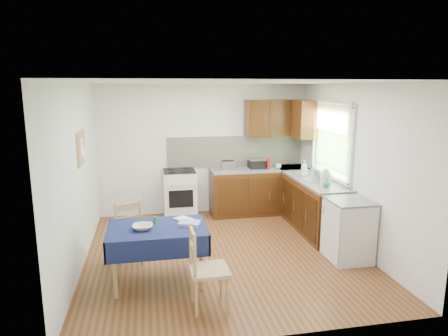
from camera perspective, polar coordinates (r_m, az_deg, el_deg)
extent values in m
plane|color=#4B2F14|center=(6.09, -0.02, -12.05)|extent=(4.20, 4.20, 0.00)
cube|color=white|center=(5.59, -0.03, 12.17)|extent=(4.00, 4.20, 0.02)
cube|color=silver|center=(7.75, -2.97, 2.68)|extent=(4.00, 0.02, 2.50)
cube|color=silver|center=(3.74, 6.13, -7.01)|extent=(4.00, 0.02, 2.50)
cube|color=silver|center=(5.69, -20.21, -1.23)|extent=(0.02, 4.20, 2.50)
cube|color=silver|center=(6.39, 17.87, 0.25)|extent=(0.02, 4.20, 2.50)
cube|color=#311A08|center=(7.85, 5.03, -3.37)|extent=(1.90, 0.60, 0.86)
cube|color=#311A08|center=(7.02, 12.76, -5.40)|extent=(0.60, 1.70, 0.86)
cube|color=slate|center=(7.74, 5.09, -0.14)|extent=(1.90, 0.60, 0.04)
cube|color=slate|center=(6.91, 12.92, -1.82)|extent=(0.60, 1.70, 0.04)
cube|color=slate|center=(7.94, 9.60, 0.04)|extent=(0.60, 0.60, 0.04)
cube|color=beige|center=(7.86, 1.75, 2.44)|extent=(2.70, 0.02, 0.60)
cube|color=#311A08|center=(7.83, 7.44, 7.11)|extent=(1.20, 0.35, 0.70)
cube|color=#311A08|center=(7.58, 11.53, 6.83)|extent=(0.35, 0.50, 0.70)
cube|color=silver|center=(7.57, -6.34, -3.78)|extent=(0.60, 0.60, 0.90)
cube|color=black|center=(7.47, -6.42, -0.41)|extent=(0.58, 0.58, 0.02)
cube|color=black|center=(7.28, -6.15, -4.40)|extent=(0.44, 0.01, 0.32)
cube|color=#375C25|center=(6.96, 15.14, 3.37)|extent=(0.01, 1.40, 0.85)
cube|color=silver|center=(6.89, 15.31, 8.72)|extent=(0.04, 1.48, 0.06)
cube|color=silver|center=(7.05, 14.79, -1.06)|extent=(0.04, 1.48, 0.06)
cube|color=tan|center=(6.90, 15.10, 6.90)|extent=(0.02, 1.36, 0.44)
cube|color=silver|center=(6.00, 17.37, -8.62)|extent=(0.55, 0.58, 0.85)
cube|color=slate|center=(5.87, 17.63, -4.52)|extent=(0.58, 0.60, 0.03)
cube|color=#A98054|center=(5.92, -19.76, 2.71)|extent=(0.02, 0.62, 0.47)
cube|color=olive|center=(5.92, -19.61, 2.72)|extent=(0.01, 0.56, 0.41)
cube|color=white|center=(5.83, -19.64, 2.80)|extent=(0.00, 0.18, 0.24)
cube|color=white|center=(6.05, -19.29, 1.95)|extent=(0.00, 0.15, 0.20)
cube|color=#101443|center=(5.06, -9.53, -8.49)|extent=(1.17, 0.78, 0.03)
cube|color=#101443|center=(4.73, -9.34, -11.45)|extent=(1.21, 0.02, 0.26)
cube|color=#101443|center=(5.48, -9.60, -8.21)|extent=(1.21, 0.02, 0.26)
cube|color=#101443|center=(5.12, -16.26, -9.91)|extent=(0.02, 0.82, 0.26)
cube|color=#101443|center=(5.14, -2.74, -9.37)|extent=(0.02, 0.82, 0.26)
cylinder|color=#A98054|center=(4.93, -15.35, -13.92)|extent=(0.05, 0.05, 0.70)
cylinder|color=#A98054|center=(4.94, -3.24, -13.42)|extent=(0.05, 0.05, 0.70)
cylinder|color=#A98054|center=(5.50, -14.87, -11.17)|extent=(0.05, 0.05, 0.70)
cylinder|color=#A98054|center=(5.51, -4.13, -10.74)|extent=(0.05, 0.05, 0.70)
cube|color=#A98054|center=(5.77, -14.02, -9.03)|extent=(0.55, 0.55, 0.04)
cube|color=#A98054|center=(5.50, -13.53, -6.20)|extent=(0.36, 0.18, 0.30)
cylinder|color=#A98054|center=(6.05, -12.98, -10.26)|extent=(0.04, 0.04, 0.45)
cylinder|color=#A98054|center=(5.94, -16.05, -10.82)|extent=(0.04, 0.04, 0.45)
cylinder|color=#A98054|center=(5.76, -11.70, -11.34)|extent=(0.04, 0.04, 0.45)
cylinder|color=#A98054|center=(5.65, -14.92, -11.96)|extent=(0.04, 0.04, 0.45)
cube|color=#A98054|center=(4.55, -2.13, -14.37)|extent=(0.43, 0.43, 0.04)
cube|color=#A98054|center=(4.38, -4.52, -10.44)|extent=(0.04, 0.38, 0.30)
cylinder|color=#A98054|center=(4.53, 0.49, -17.66)|extent=(0.04, 0.04, 0.45)
cylinder|color=#A98054|center=(4.83, -0.41, -15.74)|extent=(0.04, 0.04, 0.45)
cylinder|color=#A98054|center=(4.48, -3.97, -18.06)|extent=(0.04, 0.04, 0.45)
cylinder|color=#A98054|center=(4.78, -4.56, -16.08)|extent=(0.04, 0.04, 0.45)
cube|color=#B1B1B5|center=(7.47, 0.53, 0.34)|extent=(0.26, 0.16, 0.18)
cube|color=black|center=(7.45, 0.54, 1.09)|extent=(0.22, 0.02, 0.02)
cube|color=black|center=(7.73, 4.75, 0.56)|extent=(0.32, 0.28, 0.15)
cube|color=#B1B1B5|center=(7.71, 4.76, 1.27)|extent=(0.32, 0.28, 0.03)
cylinder|color=#B00E0E|center=(7.61, 6.39, 0.67)|extent=(0.05, 0.05, 0.23)
cube|color=yellow|center=(7.83, 5.22, 0.70)|extent=(0.12, 0.09, 0.15)
cube|color=gray|center=(6.85, 13.09, -1.67)|extent=(0.42, 0.32, 0.02)
cylinder|color=silver|center=(6.83, 13.12, -0.94)|extent=(0.05, 0.20, 0.20)
cylinder|color=silver|center=(6.50, 14.30, -1.59)|extent=(0.17, 0.17, 0.21)
sphere|color=silver|center=(6.47, 14.36, -0.50)|extent=(0.10, 0.10, 0.10)
imported|color=silver|center=(7.72, 7.77, 0.26)|extent=(0.15, 0.15, 0.09)
imported|color=silver|center=(7.08, 11.37, -0.07)|extent=(0.16, 0.16, 0.29)
imported|color=blue|center=(7.20, 11.63, -0.38)|extent=(0.10, 0.10, 0.17)
imported|color=green|center=(6.44, 14.37, -1.98)|extent=(0.15, 0.15, 0.15)
imported|color=beige|center=(5.00, -11.54, -8.26)|extent=(0.25, 0.25, 0.06)
imported|color=white|center=(5.22, -6.47, -7.49)|extent=(0.27, 0.28, 0.02)
cylinder|color=#27902A|center=(5.19, -9.85, -7.30)|extent=(0.04, 0.04, 0.09)
cube|color=navy|center=(5.06, -4.98, -7.90)|extent=(0.31, 0.27, 0.05)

